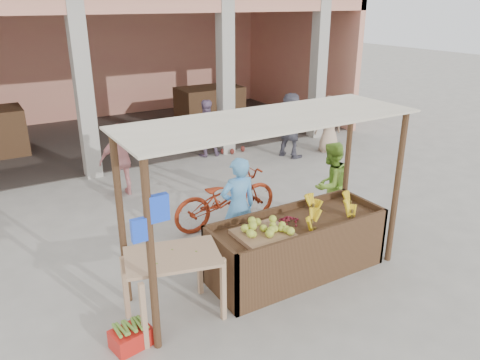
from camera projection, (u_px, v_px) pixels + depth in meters
ground at (268, 282)px, 6.71m from camera, size 60.00×60.00×0.00m
market_building at (90, 42)px, 12.91m from camera, size 14.40×6.40×4.20m
fruit_stall at (297, 248)px, 6.81m from camera, size 2.60×0.95×0.80m
stall_awning at (267, 149)px, 6.04m from camera, size 4.09×1.35×2.39m
banana_heap at (329, 208)px, 6.90m from camera, size 1.22×0.66×0.22m
melon_tray at (263, 230)px, 6.28m from camera, size 0.73×0.63×0.20m
berry_heap at (288, 221)px, 6.61m from camera, size 0.41×0.34×0.13m
side_table at (173, 265)px, 5.68m from camera, size 1.28×1.01×0.91m
papaya_pile at (172, 248)px, 5.59m from camera, size 0.66×0.38×0.19m
red_crate at (131, 338)px, 5.43m from camera, size 0.49×0.40×0.23m
plantain_bundle at (130, 327)px, 5.38m from camera, size 0.34×0.24×0.07m
produce_sacks at (232, 142)px, 12.27m from camera, size 1.00×0.75×0.61m
vendor_blue at (238, 204)px, 7.17m from camera, size 0.68×0.52×1.71m
vendor_green at (330, 183)px, 8.13m from camera, size 0.86×0.61×1.62m
motorcycle at (226, 196)px, 8.24m from camera, size 0.73×2.09×1.09m
shopper_b at (121, 158)px, 9.42m from camera, size 0.97×0.55×1.61m
shopper_c at (329, 121)px, 12.19m from camera, size 0.90×0.70×1.64m
shopper_d at (291, 123)px, 11.78m from camera, size 1.17×1.74×1.74m
shopper_f at (206, 126)px, 11.87m from camera, size 0.86×0.61×1.59m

